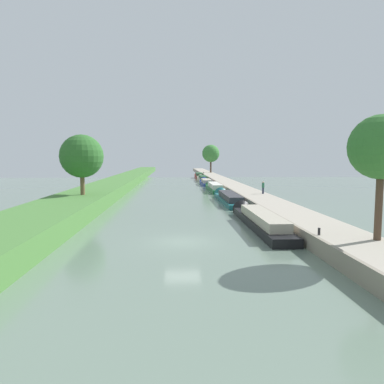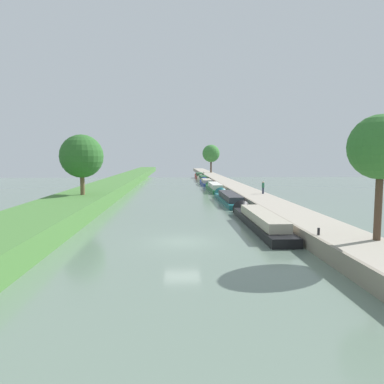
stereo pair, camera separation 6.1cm
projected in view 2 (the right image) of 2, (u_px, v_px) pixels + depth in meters
ground_plane at (182, 242)px, 25.13m from camera, size 160.00×160.00×0.00m
left_grassy_bank at (16, 232)px, 24.48m from camera, size 6.23×260.00×1.61m
right_towpath at (325, 233)px, 25.60m from camera, size 3.94×260.00×1.03m
stone_quay at (296, 233)px, 25.49m from camera, size 0.25×260.00×1.08m
narrowboat_black at (258, 219)px, 30.89m from camera, size 2.03×15.68×2.01m
narrowboat_teal at (228, 198)px, 47.66m from camera, size 2.12×15.21×2.01m
narrowboat_green at (214, 187)px, 63.27m from camera, size 1.93×13.93×1.99m
narrowboat_blue at (206, 182)px, 77.29m from camera, size 2.13×11.19×2.02m
narrowboat_cream at (203, 179)px, 89.05m from camera, size 1.95×13.33×1.90m
narrowboat_red at (199, 176)px, 101.69m from camera, size 1.97×12.53×2.07m
tree_rightbank_near at (381, 148)px, 20.67m from camera, size 3.74×3.74×7.30m
tree_rightbank_midnear at (211, 154)px, 112.78m from camera, size 5.41×5.41×8.67m
tree_leftbank_downstream at (82, 156)px, 40.58m from camera, size 4.86×4.86×6.80m
person_walking at (263, 187)px, 47.75m from camera, size 0.34×0.34×1.66m
mooring_bollard_near at (319, 231)px, 22.50m from camera, size 0.16×0.16×0.45m
mooring_bollard_far at (204, 173)px, 107.09m from camera, size 0.16×0.16×0.45m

